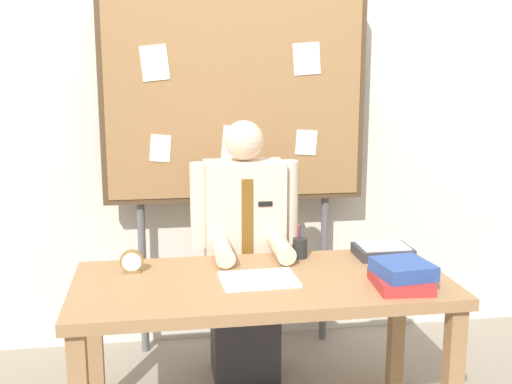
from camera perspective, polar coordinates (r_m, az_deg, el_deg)
The scene contains 9 objects.
back_wall at distance 3.71m, azimuth -2.28°, elevation 6.93°, with size 6.40×0.08×2.70m, color silver.
desk at distance 2.79m, azimuth 0.54°, elevation -9.61°, with size 1.62×0.74×0.73m.
person at distance 3.30m, azimuth -1.03°, elevation -6.34°, with size 0.55×0.56×1.37m.
bulletin_board at distance 3.50m, azimuth -1.90°, elevation 7.93°, with size 1.46×0.09×2.02m.
book_stack at distance 2.72m, azimuth 12.98°, elevation -7.29°, with size 0.24×0.28×0.11m.
open_notebook at distance 2.73m, azimuth 0.25°, elevation -7.87°, with size 0.32×0.24×0.01m, color white.
desk_clock at distance 2.88m, azimuth -11.11°, elevation -6.23°, with size 0.10×0.04×0.10m.
pen_holder at distance 3.04m, azimuth 3.97°, elevation -5.02°, with size 0.07×0.07×0.16m.
paper_tray at distance 3.12m, azimuth 11.34°, elevation -5.21°, with size 0.26×0.20×0.06m.
Camera 1 is at (-0.43, -2.57, 1.65)m, focal length 44.46 mm.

